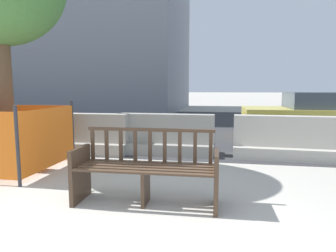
{
  "coord_description": "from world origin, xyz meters",
  "views": [
    {
      "loc": [
        0.86,
        -2.79,
        1.37
      ],
      "look_at": [
        0.0,
        2.03,
        0.75
      ],
      "focal_mm": 32.0,
      "sensor_mm": 36.0,
      "label": 1
    }
  ],
  "objects_px": {
    "jersey_barrier_left": "(83,137)",
    "jersey_barrier_right": "(286,141)",
    "construction_fence": "(7,136)",
    "car_taxi_near": "(320,115)",
    "jersey_barrier_centre": "(166,138)",
    "street_bench": "(146,171)"
  },
  "relations": [
    {
      "from": "jersey_barrier_centre",
      "to": "construction_fence",
      "type": "relative_size",
      "value": 1.25
    },
    {
      "from": "jersey_barrier_left",
      "to": "jersey_barrier_right",
      "type": "xyz_separation_m",
      "value": [
        4.16,
        0.16,
        0.0
      ]
    },
    {
      "from": "street_bench",
      "to": "jersey_barrier_right",
      "type": "xyz_separation_m",
      "value": [
        2.12,
        2.71,
        -0.06
      ]
    },
    {
      "from": "jersey_barrier_centre",
      "to": "street_bench",
      "type": "bearing_deg",
      "value": -84.39
    },
    {
      "from": "jersey_barrier_left",
      "to": "construction_fence",
      "type": "height_order",
      "value": "construction_fence"
    },
    {
      "from": "jersey_barrier_centre",
      "to": "jersey_barrier_left",
      "type": "height_order",
      "value": "same"
    },
    {
      "from": "street_bench",
      "to": "construction_fence",
      "type": "height_order",
      "value": "construction_fence"
    },
    {
      "from": "jersey_barrier_centre",
      "to": "car_taxi_near",
      "type": "xyz_separation_m",
      "value": [
        3.83,
        2.78,
        0.31
      ]
    },
    {
      "from": "street_bench",
      "to": "jersey_barrier_left",
      "type": "bearing_deg",
      "value": 128.69
    },
    {
      "from": "street_bench",
      "to": "car_taxi_near",
      "type": "distance_m",
      "value": 6.57
    },
    {
      "from": "jersey_barrier_left",
      "to": "car_taxi_near",
      "type": "height_order",
      "value": "car_taxi_near"
    },
    {
      "from": "car_taxi_near",
      "to": "construction_fence",
      "type": "bearing_deg",
      "value": -144.46
    },
    {
      "from": "jersey_barrier_left",
      "to": "car_taxi_near",
      "type": "xyz_separation_m",
      "value": [
        5.61,
        2.97,
        0.31
      ]
    },
    {
      "from": "construction_fence",
      "to": "jersey_barrier_left",
      "type": "bearing_deg",
      "value": 66.94
    },
    {
      "from": "jersey_barrier_centre",
      "to": "jersey_barrier_left",
      "type": "relative_size",
      "value": 1.01
    },
    {
      "from": "street_bench",
      "to": "jersey_barrier_left",
      "type": "distance_m",
      "value": 3.27
    },
    {
      "from": "construction_fence",
      "to": "jersey_barrier_right",
      "type": "bearing_deg",
      "value": 19.04
    },
    {
      "from": "street_bench",
      "to": "jersey_barrier_left",
      "type": "height_order",
      "value": "street_bench"
    },
    {
      "from": "street_bench",
      "to": "construction_fence",
      "type": "relative_size",
      "value": 1.06
    },
    {
      "from": "jersey_barrier_right",
      "to": "car_taxi_near",
      "type": "relative_size",
      "value": 0.5
    },
    {
      "from": "street_bench",
      "to": "jersey_barrier_centre",
      "type": "height_order",
      "value": "street_bench"
    },
    {
      "from": "construction_fence",
      "to": "car_taxi_near",
      "type": "height_order",
      "value": "car_taxi_near"
    }
  ]
}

